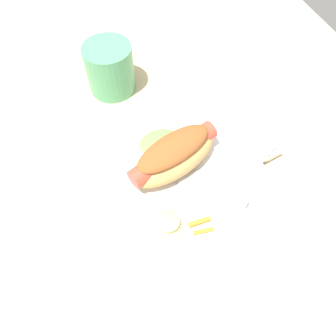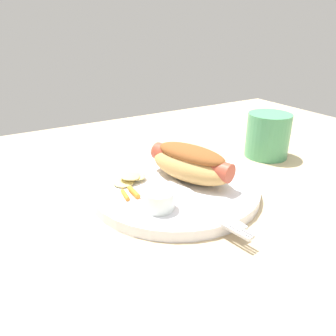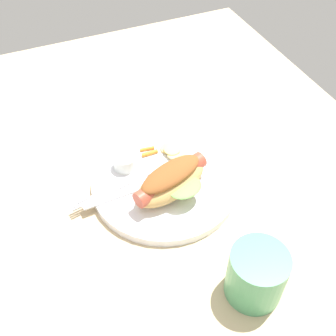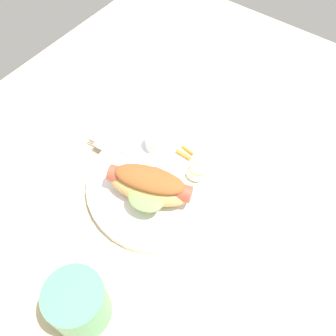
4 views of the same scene
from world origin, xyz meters
TOP-DOWN VIEW (x-y plane):
  - ground_plane at (0.00, 0.00)cm, footprint 120.00×90.00cm
  - plate at (2.82, 0.31)cm, footprint 26.11×26.11cm
  - hot_dog at (0.40, -0.49)cm, footprint 11.37×15.68cm
  - sauce_ramekin at (8.75, 5.36)cm, footprint 4.15×4.15cm
  - fork at (4.35, 8.87)cm, footprint 3.97×15.70cm
  - knife at (2.81, 7.30)cm, footprint 2.10×15.68cm
  - chips_pile at (8.71, -4.08)cm, footprint 6.43×4.65cm
  - carrot_garnish at (10.45, -0.23)cm, footprint 2.28×3.42cm
  - drinking_cup at (-21.13, -3.93)cm, footprint 8.40×8.40cm

SIDE VIEW (x-z plane):
  - ground_plane at x=0.00cm, z-range -1.80..0.00cm
  - plate at x=2.82cm, z-range 0.00..1.60cm
  - knife at x=2.81cm, z-range 1.60..1.96cm
  - fork at x=4.35cm, z-range 1.60..2.00cm
  - carrot_garnish at x=10.45cm, z-range 1.57..2.34cm
  - chips_pile at x=8.71cm, z-range 1.46..2.98cm
  - sauce_ramekin at x=8.75cm, z-range 1.60..4.24cm
  - drinking_cup at x=-21.13cm, z-range 0.00..8.67cm
  - hot_dog at x=0.40cm, z-range 1.70..7.31cm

